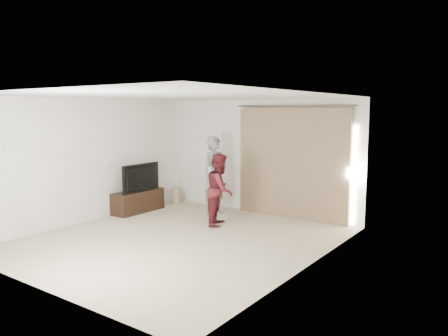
{
  "coord_description": "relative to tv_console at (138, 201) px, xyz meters",
  "views": [
    {
      "loc": [
        5.14,
        -5.82,
        2.32
      ],
      "look_at": [
        0.15,
        1.2,
        1.2
      ],
      "focal_mm": 35.0,
      "sensor_mm": 36.0,
      "label": 1
    }
  ],
  "objects": [
    {
      "name": "wall_left",
      "position": [
        -0.23,
        -1.14,
        1.05
      ],
      "size": [
        0.04,
        5.5,
        2.6
      ],
      "color": "white",
      "rests_on": "ground"
    },
    {
      "name": "scratching_post",
      "position": [
        0.17,
        1.15,
        -0.07
      ],
      "size": [
        0.33,
        0.33,
        0.44
      ],
      "color": "tan",
      "rests_on": "ground"
    },
    {
      "name": "person_woman",
      "position": [
        2.24,
        0.17,
        0.49
      ],
      "size": [
        0.8,
        0.88,
        1.48
      ],
      "color": "#50181D",
      "rests_on": "ground"
    },
    {
      "name": "person_man",
      "position": [
        1.6,
        0.86,
        0.64
      ],
      "size": [
        0.56,
        0.73,
        1.78
      ],
      "color": "slate",
      "rests_on": "ground"
    },
    {
      "name": "curtain",
      "position": [
        3.18,
        1.55,
        0.95
      ],
      "size": [
        2.8,
        0.11,
        2.46
      ],
      "color": "#907358",
      "rests_on": "ground"
    },
    {
      "name": "ceiling",
      "position": [
        2.27,
        -1.14,
        2.35
      ],
      "size": [
        5.0,
        5.5,
        0.01
      ],
      "primitive_type": "cube",
      "color": "silver",
      "rests_on": "wall_back"
    },
    {
      "name": "tv_console",
      "position": [
        0.0,
        0.0,
        0.0
      ],
      "size": [
        0.45,
        1.29,
        0.5
      ],
      "primitive_type": "cube",
      "color": "black",
      "rests_on": "ground"
    },
    {
      "name": "wall_back",
      "position": [
        2.27,
        1.61,
        1.05
      ],
      "size": [
        5.0,
        0.04,
        2.6
      ],
      "primitive_type": "cube",
      "color": "white",
      "rests_on": "ground"
    },
    {
      "name": "tv",
      "position": [
        0.0,
        0.0,
        0.57
      ],
      "size": [
        0.18,
        1.11,
        0.64
      ],
      "primitive_type": "imported",
      "rotation": [
        0.0,
        0.0,
        1.6
      ],
      "color": "black",
      "rests_on": "tv_console"
    },
    {
      "name": "floor",
      "position": [
        2.27,
        -1.14,
        -0.25
      ],
      "size": [
        5.5,
        5.5,
        0.0
      ],
      "primitive_type": "plane",
      "color": "#C7B895",
      "rests_on": "ground"
    }
  ]
}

